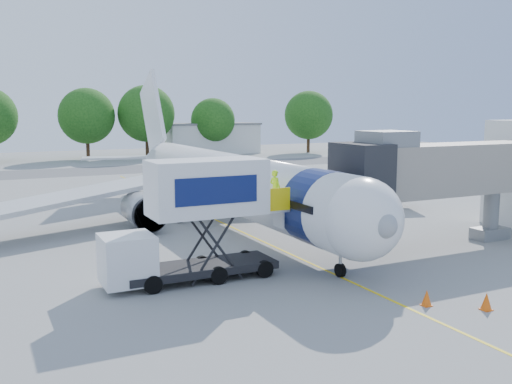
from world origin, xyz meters
name	(u,v)px	position (x,y,z in m)	size (l,w,h in m)	color
ground	(251,236)	(0.00, 0.00, 0.00)	(160.00, 160.00, 0.00)	gray
guidance_line	(251,236)	(0.00, 0.00, 0.01)	(0.15, 70.00, 0.01)	yellow
taxiway_strip	(108,170)	(0.00, 42.00, 0.00)	(120.00, 10.00, 0.01)	#59595B
aircraft	(225,181)	(0.00, 4.12, 2.95)	(34.17, 37.73, 11.35)	white
jet_bridge	(436,171)	(7.99, -7.00, 4.34)	(13.90, 3.20, 6.60)	gray
catering_hiloader	(193,221)	(-6.27, -7.00, 2.76)	(8.60, 2.44, 5.50)	black
ground_tug	(448,312)	(-0.44, -16.70, 0.73)	(3.88, 2.82, 1.39)	silver
safety_cone_a	(427,298)	(0.84, -14.28, 0.31)	(0.41, 0.41, 0.66)	#ED570C
safety_cone_b	(486,302)	(2.57, -15.68, 0.34)	(0.44, 0.44, 0.70)	#ED570C
outbuilding_right	(211,138)	(22.00, 62.00, 2.66)	(16.40, 7.40, 5.30)	silver
tree_d	(87,116)	(0.76, 59.99, 6.63)	(8.57, 8.57, 10.93)	#382314
tree_e	(146,114)	(9.84, 58.89, 6.97)	(9.00, 9.00, 11.48)	#382314
tree_f	(213,120)	(21.57, 59.77, 5.79)	(7.48, 7.48, 9.54)	#382314
tree_g	(309,115)	(38.38, 56.25, 6.61)	(8.54, 8.54, 10.88)	#382314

